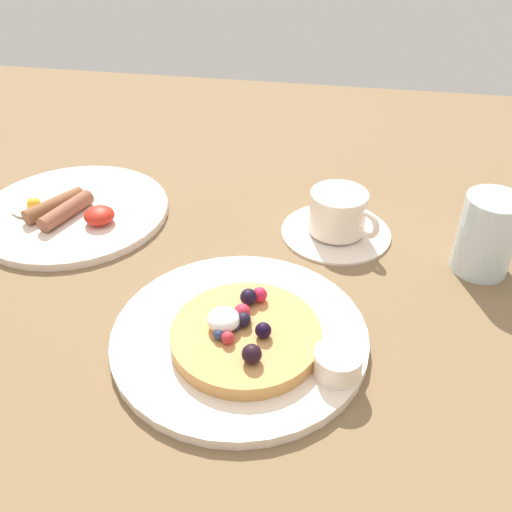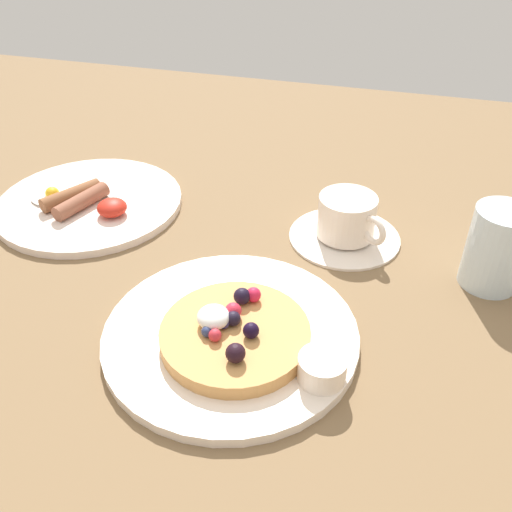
% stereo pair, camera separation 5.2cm
% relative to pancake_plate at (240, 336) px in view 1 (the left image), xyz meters
% --- Properties ---
extents(ground_plane, '(2.04, 1.46, 0.03)m').
position_rel_pancake_plate_xyz_m(ground_plane, '(-0.04, 0.08, -0.02)').
color(ground_plane, brown).
extents(pancake_plate, '(0.27, 0.27, 0.01)m').
position_rel_pancake_plate_xyz_m(pancake_plate, '(0.00, 0.00, 0.00)').
color(pancake_plate, white).
rests_on(pancake_plate, ground_plane).
extents(pancake_with_berries, '(0.15, 0.15, 0.04)m').
position_rel_pancake_plate_xyz_m(pancake_with_berries, '(0.01, -0.01, 0.02)').
color(pancake_with_berries, tan).
rests_on(pancake_with_berries, pancake_plate).
extents(syrup_ramekin, '(0.05, 0.05, 0.03)m').
position_rel_pancake_plate_xyz_m(syrup_ramekin, '(0.10, -0.04, 0.02)').
color(syrup_ramekin, white).
rests_on(syrup_ramekin, pancake_plate).
extents(breakfast_plate, '(0.26, 0.26, 0.01)m').
position_rel_pancake_plate_xyz_m(breakfast_plate, '(-0.28, 0.20, -0.00)').
color(breakfast_plate, '#F1DFD1').
rests_on(breakfast_plate, ground_plane).
extents(fried_breakfast, '(0.16, 0.10, 0.02)m').
position_rel_pancake_plate_xyz_m(fried_breakfast, '(-0.28, 0.18, 0.01)').
color(fried_breakfast, brown).
rests_on(fried_breakfast, breakfast_plate).
extents(coffee_saucer, '(0.15, 0.15, 0.01)m').
position_rel_pancake_plate_xyz_m(coffee_saucer, '(0.09, 0.22, -0.00)').
color(coffee_saucer, white).
rests_on(coffee_saucer, ground_plane).
extents(coffee_cup, '(0.09, 0.08, 0.06)m').
position_rel_pancake_plate_xyz_m(coffee_cup, '(0.09, 0.22, 0.03)').
color(coffee_cup, white).
rests_on(coffee_cup, coffee_saucer).
extents(water_glass, '(0.07, 0.07, 0.10)m').
position_rel_pancake_plate_xyz_m(water_glass, '(0.27, 0.18, 0.04)').
color(water_glass, silver).
rests_on(water_glass, ground_plane).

